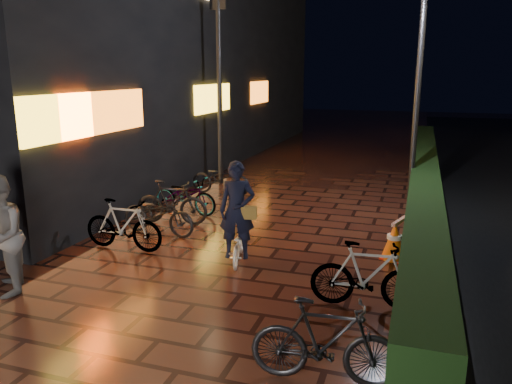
% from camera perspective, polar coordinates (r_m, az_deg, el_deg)
% --- Properties ---
extents(ground, '(80.00, 80.00, 0.00)m').
position_cam_1_polar(ground, '(7.88, -7.09, -12.61)').
color(ground, '#381911').
rests_on(ground, ground).
extents(hedge, '(0.70, 20.00, 1.00)m').
position_cam_1_polar(hedge, '(14.66, 18.65, 1.25)').
color(hedge, black).
rests_on(hedge, ground).
extents(storefront_block, '(12.09, 22.00, 9.00)m').
position_cam_1_polar(storefront_block, '(21.87, -17.63, 15.75)').
color(storefront_block, black).
rests_on(storefront_block, ground).
extents(lamp_post_hedge, '(0.54, 0.21, 5.68)m').
position_cam_1_polar(lamp_post_hedge, '(13.53, 18.04, 11.56)').
color(lamp_post_hedge, black).
rests_on(lamp_post_hedge, ground).
extents(lamp_post_sf, '(0.54, 0.16, 5.61)m').
position_cam_1_polar(lamp_post_sf, '(15.59, -4.20, 12.22)').
color(lamp_post_sf, black).
rests_on(lamp_post_sf, ground).
extents(cyclist, '(0.78, 1.41, 1.92)m').
position_cam_1_polar(cyclist, '(9.17, -2.11, -3.86)').
color(cyclist, white).
rests_on(cyclist, ground).
extents(traffic_barrier, '(0.93, 1.79, 0.73)m').
position_cam_1_polar(traffic_barrier, '(10.40, 16.89, -4.34)').
color(traffic_barrier, orange).
rests_on(traffic_barrier, ground).
extents(cart_assembly, '(0.56, 0.51, 0.93)m').
position_cam_1_polar(cart_assembly, '(9.70, 19.06, -5.10)').
color(cart_assembly, black).
rests_on(cart_assembly, ground).
extents(parked_bikes_storefront, '(2.01, 5.44, 1.03)m').
position_cam_1_polar(parked_bikes_storefront, '(12.00, -8.98, -0.93)').
color(parked_bikes_storefront, black).
rests_on(parked_bikes_storefront, ground).
extents(parked_bikes_hedge, '(2.01, 2.72, 1.03)m').
position_cam_1_polar(parked_bikes_hedge, '(6.78, 10.67, -12.45)').
color(parked_bikes_hedge, black).
rests_on(parked_bikes_hedge, ground).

